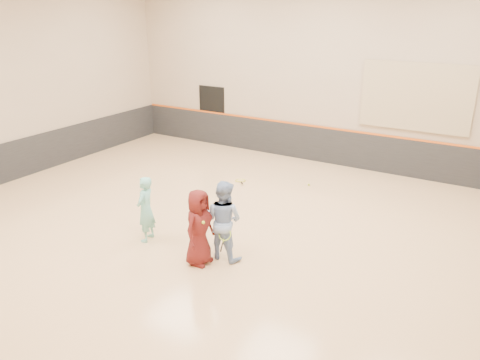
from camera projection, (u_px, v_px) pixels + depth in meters
The scene contains 14 objects.
room at pixel (228, 198), 10.93m from camera, with size 15.04×12.04×6.22m.
wainscot_back at pixel (322, 145), 15.80m from camera, with size 14.90×0.04×1.20m, color #232326.
wainscot_left at pixel (26, 157), 14.59m from camera, with size 0.04×11.90×1.20m, color #232326.
accent_stripe at pixel (324, 127), 15.57m from camera, with size 14.90×0.03×0.06m, color #D85914.
acoustic_panel at pixel (416, 97), 13.77m from camera, with size 3.20×0.08×2.00m, color tan.
doorway at pixel (212, 115), 17.79m from camera, with size 1.10×0.05×2.20m, color black.
girl at pixel (146, 209), 10.45m from camera, with size 0.56×0.37×1.53m, color #74C9BE.
instructor at pixel (224, 220), 9.70m from camera, with size 0.84×0.65×1.73m, color #86A0CF.
young_man at pixel (199, 227), 9.49m from camera, with size 0.79×0.52×1.62m, color #571514.
held_racket at pixel (225, 235), 9.51m from camera, with size 0.39×0.39×0.48m, color #B3DF31, non-canonical shape.
spare_racket at pixel (240, 179), 14.27m from camera, with size 0.73×0.73×0.12m, color yellow, non-canonical shape.
ball_under_racket at pixel (204, 232), 10.98m from camera, with size 0.07×0.07×0.07m, color #CBD230.
ball_in_hand at pixel (203, 222), 9.18m from camera, with size 0.07×0.07×0.07m, color #CDDE33.
ball_beside_spare at pixel (309, 185), 13.90m from camera, with size 0.07×0.07×0.07m, color #BED331.
Camera 1 is at (5.41, -8.51, 5.05)m, focal length 35.00 mm.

